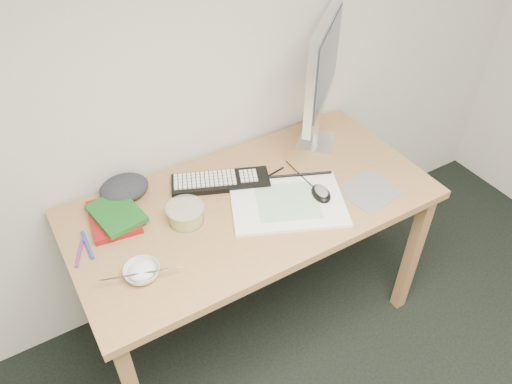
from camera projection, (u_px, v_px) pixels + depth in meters
desk at (253, 216)px, 1.97m from camera, size 1.40×0.70×0.75m
mousepad at (369, 191)px, 1.96m from camera, size 0.23×0.22×0.00m
sketchpad at (288, 203)px, 1.90m from camera, size 0.51×0.45×0.01m
keyboard at (221, 181)px, 1.98m from camera, size 0.40×0.26×0.02m
monitor at (323, 68)px, 1.97m from camera, size 0.39×0.35×0.57m
mouse at (321, 191)px, 1.91m from camera, size 0.09×0.12×0.04m
rice_bowl at (142, 272)px, 1.63m from camera, size 0.14×0.14×0.04m
chopsticks at (140, 274)px, 1.59m from camera, size 0.24×0.10×0.02m
fruit_tub at (186, 214)px, 1.81m from camera, size 0.14×0.14×0.07m
book_red at (114, 217)px, 1.83m from camera, size 0.20×0.25×0.02m
book_green at (116, 213)px, 1.82m from camera, size 0.18×0.23×0.02m
cloth_lump at (124, 188)px, 1.92m from camera, size 0.18×0.15×0.07m
pencil_pink at (257, 192)px, 1.95m from camera, size 0.20×0.03×0.01m
pencil_tan at (239, 198)px, 1.92m from camera, size 0.14×0.10×0.01m
pencil_black at (266, 178)px, 2.01m from camera, size 0.20×0.05×0.01m
marker_blue at (87, 245)px, 1.73m from camera, size 0.02×0.14×0.01m
marker_orange at (117, 223)px, 1.82m from camera, size 0.01×0.13×0.01m
marker_purple at (79, 253)px, 1.71m from camera, size 0.07×0.12×0.01m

